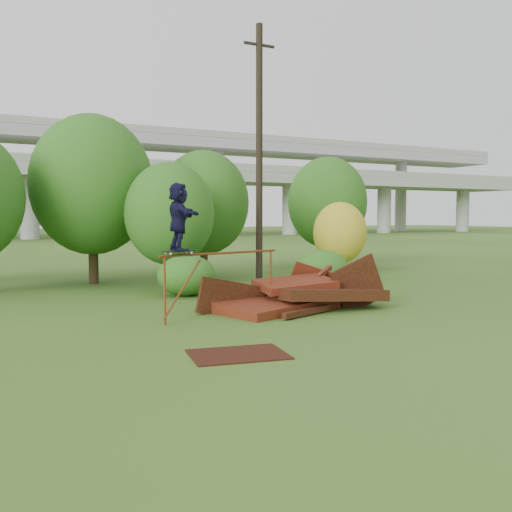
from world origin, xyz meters
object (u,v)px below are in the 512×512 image
skater (179,217)px  utility_pole (259,152)px  flat_plate (238,354)px  scrap_pile (298,296)px

skater → utility_pole: size_ratio=0.16×
flat_plate → utility_pole: 14.15m
scrap_pile → flat_plate: bearing=-134.0°
utility_pole → scrap_pile: bearing=-110.0°
skater → utility_pole: 10.31m
scrap_pile → flat_plate: 5.80m
scrap_pile → flat_plate: size_ratio=3.16×
scrap_pile → skater: size_ratio=3.44×
scrap_pile → skater: 4.51m
flat_plate → utility_pole: utility_pole is taller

